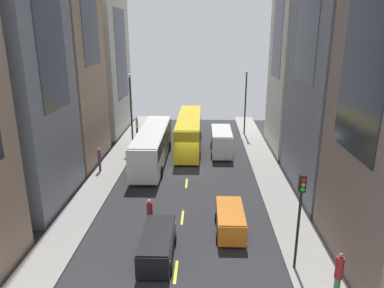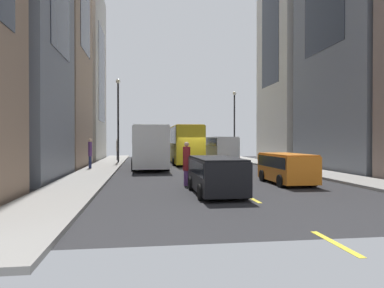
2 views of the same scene
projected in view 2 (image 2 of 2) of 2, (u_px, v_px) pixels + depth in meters
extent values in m
plane|color=#28282B|center=(195.00, 168.00, 28.57)|extent=(41.33, 41.33, 0.00)
cube|color=gray|center=(101.00, 168.00, 27.56)|extent=(2.63, 44.00, 0.15)
cube|color=gray|center=(282.00, 167.00, 29.58)|extent=(2.63, 44.00, 0.15)
cube|color=yellow|center=(335.00, 243.00, 7.77)|extent=(0.16, 2.00, 0.01)
cube|color=yellow|center=(252.00, 199.00, 13.71)|extent=(0.16, 2.00, 0.01)
cube|color=yellow|center=(219.00, 181.00, 19.65)|extent=(0.16, 2.00, 0.01)
cube|color=yellow|center=(201.00, 172.00, 25.60)|extent=(0.16, 2.00, 0.01)
cube|color=yellow|center=(190.00, 166.00, 31.54)|extent=(0.16, 2.00, 0.01)
cube|color=yellow|center=(183.00, 162.00, 37.48)|extent=(0.16, 2.00, 0.01)
cube|color=yellow|center=(177.00, 159.00, 43.42)|extent=(0.16, 2.00, 0.01)
cube|color=yellow|center=(173.00, 157.00, 49.37)|extent=(0.16, 2.00, 0.01)
cube|color=#B7B2A8|center=(74.00, 74.00, 40.59)|extent=(6.21, 10.47, 19.57)
cube|color=#1E232D|center=(74.00, 74.00, 40.59)|extent=(6.27, 5.76, 10.77)
cube|color=silver|center=(150.00, 146.00, 30.20)|extent=(2.55, 12.56, 3.00)
cube|color=black|center=(150.00, 136.00, 30.19)|extent=(2.60, 11.56, 1.20)
cube|color=beige|center=(150.00, 128.00, 30.18)|extent=(2.45, 12.06, 0.08)
cylinder|color=black|center=(136.00, 159.00, 33.91)|extent=(0.46, 1.00, 1.00)
cylinder|color=black|center=(161.00, 159.00, 34.23)|extent=(0.46, 1.00, 1.00)
cylinder|color=black|center=(135.00, 164.00, 26.19)|extent=(0.46, 1.00, 1.00)
cylinder|color=black|center=(166.00, 164.00, 26.51)|extent=(0.46, 1.00, 1.00)
cube|color=yellow|center=(183.00, 144.00, 35.61)|extent=(2.45, 12.67, 3.30)
cube|color=black|center=(183.00, 136.00, 35.60)|extent=(2.50, 11.66, 1.48)
cube|color=gold|center=(183.00, 127.00, 35.59)|extent=(2.35, 12.16, 0.08)
cylinder|color=black|center=(169.00, 157.00, 39.36)|extent=(0.44, 0.76, 0.76)
cylinder|color=black|center=(189.00, 157.00, 39.67)|extent=(0.44, 0.76, 0.76)
cylinder|color=black|center=(175.00, 161.00, 31.58)|extent=(0.44, 0.76, 0.76)
cylinder|color=black|center=(200.00, 161.00, 31.89)|extent=(0.44, 0.76, 0.76)
cube|color=white|center=(222.00, 150.00, 34.15)|extent=(2.05, 5.70, 2.30)
cube|color=black|center=(222.00, 142.00, 34.14)|extent=(2.09, 5.24, 0.69)
cube|color=silver|center=(222.00, 137.00, 34.14)|extent=(1.97, 5.47, 0.08)
cylinder|color=black|center=(208.00, 159.00, 35.78)|extent=(0.37, 0.72, 0.72)
cylinder|color=black|center=(227.00, 159.00, 36.04)|extent=(0.37, 0.72, 0.72)
cylinder|color=black|center=(216.00, 161.00, 32.28)|extent=(0.37, 0.72, 0.72)
cylinder|color=black|center=(236.00, 161.00, 32.54)|extent=(0.37, 0.72, 0.72)
cube|color=black|center=(216.00, 175.00, 14.84)|extent=(1.75, 4.50, 1.29)
cube|color=black|center=(216.00, 167.00, 14.84)|extent=(1.79, 4.14, 0.54)
cube|color=black|center=(216.00, 158.00, 14.84)|extent=(1.68, 4.32, 0.08)
cylinder|color=black|center=(192.00, 183.00, 16.12)|extent=(0.32, 0.62, 0.62)
cylinder|color=black|center=(227.00, 183.00, 16.34)|extent=(0.32, 0.62, 0.62)
cylinder|color=black|center=(202.00, 192.00, 13.36)|extent=(0.32, 0.62, 0.62)
cylinder|color=black|center=(244.00, 191.00, 13.58)|extent=(0.32, 0.62, 0.62)
cube|color=orange|center=(287.00, 168.00, 18.37)|extent=(1.71, 4.16, 1.32)
cube|color=black|center=(287.00, 162.00, 18.37)|extent=(1.75, 3.82, 0.55)
cube|color=#BE6115|center=(287.00, 154.00, 18.36)|extent=(1.64, 3.99, 0.08)
cylinder|color=black|center=(263.00, 176.00, 19.54)|extent=(0.31, 0.62, 0.62)
cylinder|color=black|center=(291.00, 175.00, 19.76)|extent=(0.31, 0.62, 0.62)
cylinder|color=black|center=(282.00, 181.00, 16.99)|extent=(0.31, 0.62, 0.62)
cylinder|color=black|center=(313.00, 180.00, 17.21)|extent=(0.31, 0.62, 0.62)
cylinder|color=navy|center=(90.00, 162.00, 26.74)|extent=(0.21, 0.21, 0.90)
cylinder|color=#593372|center=(90.00, 149.00, 26.73)|extent=(0.28, 0.28, 1.10)
sphere|color=beige|center=(90.00, 140.00, 26.72)|extent=(0.25, 0.25, 0.25)
cylinder|color=#593372|center=(187.00, 178.00, 17.70)|extent=(0.28, 0.28, 0.75)
cylinder|color=maroon|center=(187.00, 159.00, 17.69)|extent=(0.38, 0.38, 1.19)
sphere|color=tan|center=(187.00, 144.00, 17.68)|extent=(0.24, 0.24, 0.24)
cylinder|color=black|center=(118.00, 155.00, 39.33)|extent=(0.22, 0.22, 0.89)
cylinder|color=gray|center=(118.00, 146.00, 39.32)|extent=(0.30, 0.30, 1.18)
sphere|color=beige|center=(118.00, 140.00, 39.31)|extent=(0.21, 0.21, 0.21)
cylinder|color=black|center=(234.00, 127.00, 41.88)|extent=(0.18, 0.18, 7.46)
sphere|color=silver|center=(234.00, 93.00, 41.84)|extent=(0.44, 0.44, 0.44)
cylinder|color=black|center=(118.00, 123.00, 34.54)|extent=(0.18, 0.18, 7.67)
sphere|color=silver|center=(118.00, 81.00, 34.49)|extent=(0.44, 0.44, 0.44)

